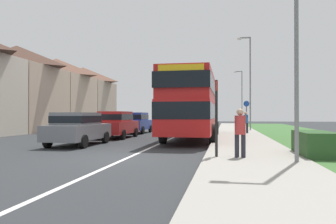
# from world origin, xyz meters

# --- Properties ---
(ground_plane) EXTENTS (120.00, 120.00, 0.00)m
(ground_plane) POSITION_xyz_m (0.00, 0.00, 0.00)
(ground_plane) COLOR #2D3033
(lane_marking_centre) EXTENTS (0.14, 60.00, 0.01)m
(lane_marking_centre) POSITION_xyz_m (0.00, 8.00, 0.00)
(lane_marking_centre) COLOR silver
(lane_marking_centre) RESTS_ON ground_plane
(pavement_near_side) EXTENTS (3.20, 68.00, 0.12)m
(pavement_near_side) POSITION_xyz_m (4.20, 6.00, 0.06)
(pavement_near_side) COLOR #9E998E
(pavement_near_side) RESTS_ON ground_plane
(roadside_hedge) EXTENTS (1.10, 2.47, 0.90)m
(roadside_hedge) POSITION_xyz_m (6.30, 1.17, 0.45)
(roadside_hedge) COLOR #2D5128
(roadside_hedge) RESTS_ON ground_plane
(double_decker_bus) EXTENTS (2.80, 11.11, 3.70)m
(double_decker_bus) POSITION_xyz_m (1.40, 8.68, 2.14)
(double_decker_bus) COLOR red
(double_decker_bus) RESTS_ON ground_plane
(parked_car_grey) EXTENTS (1.91, 4.20, 1.57)m
(parked_car_grey) POSITION_xyz_m (-3.66, 3.90, 0.87)
(parked_car_grey) COLOR slate
(parked_car_grey) RESTS_ON ground_plane
(parked_car_red) EXTENTS (1.88, 4.23, 1.67)m
(parked_car_red) POSITION_xyz_m (-3.46, 8.85, 0.91)
(parked_car_red) COLOR #B21E1E
(parked_car_red) RESTS_ON ground_plane
(parked_car_blue) EXTENTS (1.98, 4.19, 1.63)m
(parked_car_blue) POSITION_xyz_m (-3.72, 14.09, 0.90)
(parked_car_blue) COLOR navy
(parked_car_blue) RESTS_ON ground_plane
(pedestrian_at_stop) EXTENTS (0.34, 0.34, 1.67)m
(pedestrian_at_stop) POSITION_xyz_m (3.75, -0.06, 0.98)
(pedestrian_at_stop) COLOR #23232D
(pedestrian_at_stop) RESTS_ON ground_plane
(pedestrian_walking_away) EXTENTS (0.34, 0.34, 1.67)m
(pedestrian_walking_away) POSITION_xyz_m (4.74, 13.64, 0.98)
(pedestrian_walking_away) COLOR #23232D
(pedestrian_walking_away) RESTS_ON ground_plane
(bus_stop_sign) EXTENTS (0.09, 0.52, 2.60)m
(bus_stop_sign) POSITION_xyz_m (3.00, 0.02, 1.54)
(bus_stop_sign) COLOR black
(bus_stop_sign) RESTS_ON ground_plane
(cycle_route_sign) EXTENTS (0.44, 0.08, 2.52)m
(cycle_route_sign) POSITION_xyz_m (4.85, 14.84, 1.43)
(cycle_route_sign) COLOR slate
(cycle_route_sign) RESTS_ON ground_plane
(street_lamp_near) EXTENTS (1.14, 0.20, 7.29)m
(street_lamp_near) POSITION_xyz_m (5.20, -0.77, 4.19)
(street_lamp_near) COLOR slate
(street_lamp_near) RESTS_ON ground_plane
(street_lamp_mid) EXTENTS (1.14, 0.20, 8.21)m
(street_lamp_mid) POSITION_xyz_m (5.30, 18.33, 4.67)
(street_lamp_mid) COLOR slate
(street_lamp_mid) RESTS_ON ground_plane
(street_lamp_far) EXTENTS (1.14, 0.20, 7.65)m
(street_lamp_far) POSITION_xyz_m (5.46, 36.57, 4.38)
(street_lamp_far) COLOR slate
(street_lamp_far) RESTS_ON ground_plane
(house_terrace_far_side) EXTENTS (6.72, 26.43, 7.48)m
(house_terrace_far_side) POSITION_xyz_m (-14.61, 18.13, 3.74)
(house_terrace_far_side) COLOR beige
(house_terrace_far_side) RESTS_ON ground_plane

